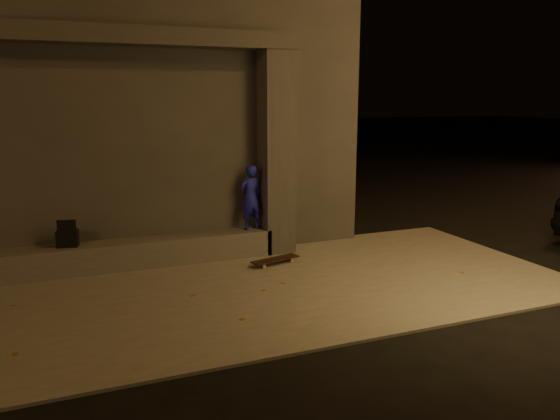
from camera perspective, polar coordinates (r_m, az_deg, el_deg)
name	(u,v)px	position (r m, az deg, el deg)	size (l,w,h in m)	color
ground	(260,354)	(6.38, -2.14, -14.79)	(120.00, 120.00, 0.00)	black
sidewalk	(213,294)	(8.13, -7.03, -8.71)	(11.00, 4.40, 0.04)	#68645B
building	(104,109)	(11.90, -17.89, 10.03)	(9.00, 5.10, 5.22)	#393734
ledge	(96,257)	(9.49, -18.70, -4.69)	(6.00, 0.55, 0.45)	#524F4A
column	(276,154)	(9.87, -0.39, 5.88)	(0.55, 0.55, 3.60)	#393734
canopy	(146,37)	(9.33, -13.79, 17.16)	(5.00, 0.70, 0.28)	#393734
skateboarder	(251,197)	(9.80, -3.10, 1.33)	(0.43, 0.28, 1.18)	#161891
backpack	(67,237)	(9.38, -21.33, -2.65)	(0.36, 0.27, 0.46)	black
skateboard	(275,260)	(9.35, -0.49, -5.22)	(0.92, 0.44, 0.10)	black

